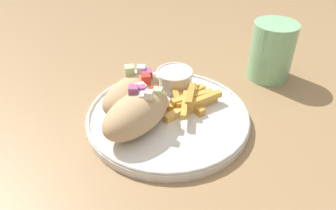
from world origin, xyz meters
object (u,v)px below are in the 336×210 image
object	(u,v)px
sauce_ramekin	(175,78)
plate	(168,116)
pita_sandwich_near	(137,113)
water_glass	(271,53)
fries_pile	(189,101)
pita_sandwich_far	(132,93)

from	to	relation	value
sauce_ramekin	plate	bearing A→B (deg)	-108.93
pita_sandwich_near	water_glass	world-z (taller)	water_glass
pita_sandwich_near	plate	bearing A→B (deg)	-15.38
plate	fries_pile	distance (m)	0.05
fries_pile	sauce_ramekin	distance (m)	0.07
pita_sandwich_near	fries_pile	bearing A→B (deg)	-16.77
pita_sandwich_near	pita_sandwich_far	xyz separation A→B (m)	(-0.00, 0.06, -0.00)
plate	water_glass	xyz separation A→B (m)	(0.24, 0.11, 0.04)
water_glass	pita_sandwich_near	bearing A→B (deg)	-154.59
plate	pita_sandwich_near	bearing A→B (deg)	-153.06
plate	fries_pile	bearing A→B (deg)	23.68
plate	pita_sandwich_near	distance (m)	0.07
plate	sauce_ramekin	size ratio (longest dim) A/B	4.00
pita_sandwich_far	water_glass	world-z (taller)	water_glass
pita_sandwich_near	sauce_ramekin	size ratio (longest dim) A/B	2.09
pita_sandwich_near	pita_sandwich_far	distance (m)	0.06
plate	pita_sandwich_near	size ratio (longest dim) A/B	1.91
plate	fries_pile	world-z (taller)	fries_pile
pita_sandwich_near	water_glass	size ratio (longest dim) A/B	1.25
plate	fries_pile	size ratio (longest dim) A/B	2.25
pita_sandwich_far	sauce_ramekin	size ratio (longest dim) A/B	1.94
pita_sandwich_far	fries_pile	world-z (taller)	pita_sandwich_far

